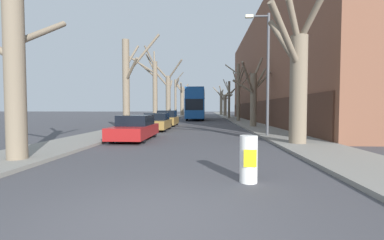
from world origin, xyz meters
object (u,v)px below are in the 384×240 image
Objects in this scene: street_tree_left_4 at (176,96)px; street_tree_right_2 at (238,89)px; street_tree_left_2 at (153,86)px; parked_car_1 at (157,122)px; street_tree_left_5 at (182,99)px; parked_car_0 at (135,128)px; traffic_bollard at (249,159)px; street_tree_left_3 at (168,94)px; lamp_post at (266,68)px; parked_car_2 at (167,119)px; street_tree_right_5 at (221,101)px; street_tree_right_0 at (298,78)px; street_tree_left_0 at (15,70)px; street_tree_right_1 at (254,95)px; street_tree_right_4 at (225,103)px; double_decker_bus at (196,103)px; street_tree_right_3 at (229,98)px; street_tree_left_1 at (128,82)px.

street_tree_right_2 is (10.07, -16.03, 0.05)m from street_tree_left_4.
street_tree_left_2 is 10.40m from parked_car_1.
street_tree_left_4 is at bearing -90.80° from street_tree_left_5.
traffic_bollard is at bearing -58.44° from parked_car_0.
lamp_post is at bearing -68.75° from street_tree_left_3.
street_tree_left_4 reaches higher than parked_car_2.
parked_car_1 is at bearing -90.00° from parked_car_2.
street_tree_right_0 is at bearing -89.88° from street_tree_right_5.
traffic_bollard is at bearing -96.57° from street_tree_right_2.
street_tree_left_0 is at bearing -89.62° from street_tree_left_2.
street_tree_left_5 is 55.49m from traffic_bollard.
street_tree_right_0 reaches higher than street_tree_right_1.
parked_car_1 is at bearing -86.00° from street_tree_left_4.
street_tree_right_1 is at bearing -75.32° from street_tree_left_5.
lamp_post reaches higher than street_tree_right_1.
parked_car_1 is at bearing 109.04° from traffic_bollard.
street_tree_left_3 reaches higher than street_tree_right_4.
street_tree_left_2 is at bearing -114.15° from double_decker_bus.
street_tree_left_5 is at bearing 100.97° from double_decker_bus.
street_tree_right_2 reaches higher than parked_car_1.
traffic_bollard is (-3.05, -39.27, -3.07)m from street_tree_right_3.
street_tree_left_4 reaches higher than parked_car_1.
street_tree_left_2 is at bearing 119.93° from street_tree_right_0.
street_tree_right_3 is (-0.04, 33.43, 0.59)m from street_tree_right_0.
street_tree_right_5 is 43.64m from parked_car_2.
street_tree_right_0 is 3.60m from lamp_post.
traffic_bollard is at bearing -93.67° from street_tree_right_4.
street_tree_left_5 is at bearing 158.91° from street_tree_right_4.
street_tree_left_3 is at bearing -108.52° from street_tree_right_5.
street_tree_left_1 is at bearing -142.02° from parked_car_1.
street_tree_left_5 is (0.26, 31.65, -0.30)m from street_tree_left_2.
double_decker_bus is (4.20, -21.69, -1.35)m from street_tree_left_5.
street_tree_left_0 is 60.85m from street_tree_right_5.
parked_car_1 is at bearing 80.26° from street_tree_left_0.
traffic_bollard is at bearing -85.69° from double_decker_bus.
street_tree_right_5 reaches higher than parked_car_0.
parked_car_2 is 12.58m from lamp_post.
street_tree_left_2 is 1.11× the size of street_tree_right_2.
street_tree_left_3 is at bearing 88.50° from street_tree_left_2.
street_tree_right_2 is at bearing 89.70° from street_tree_right_0.
street_tree_right_5 is at bearing 61.41° from street_tree_left_4.
street_tree_left_0 is 21.56m from street_tree_left_2.
street_tree_right_3 is at bearing 68.91° from parked_car_2.
street_tree_right_0 reaches higher than double_decker_bus.
street_tree_right_2 is 7.33× the size of traffic_bollard.
street_tree_left_3 reaches higher than street_tree_right_2.
lamp_post is at bearing -91.09° from street_tree_right_4.
lamp_post reaches higher than traffic_bollard.
street_tree_left_1 is 0.99× the size of street_tree_right_3.
street_tree_left_2 is 2.11× the size of parked_car_1.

